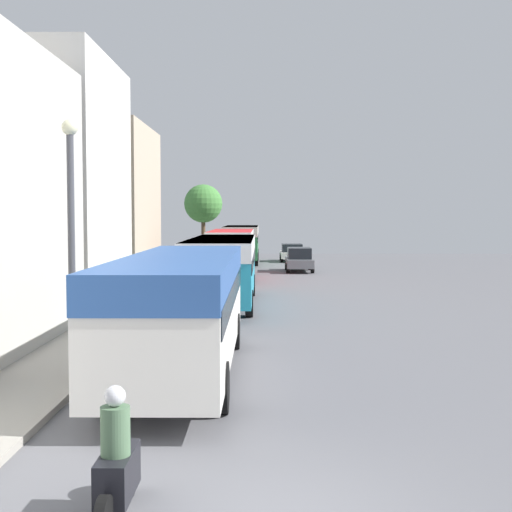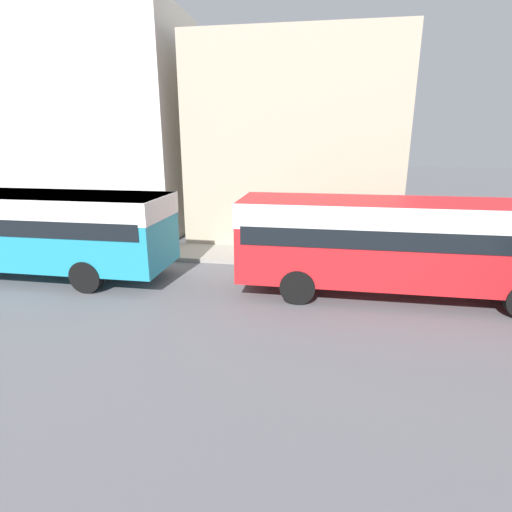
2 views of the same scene
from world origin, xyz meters
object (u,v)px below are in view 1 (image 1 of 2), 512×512
bus_lead (181,297)px  bus_rear (241,239)px  car_crossing (299,259)px  bus_following (222,261)px  bus_third_in_line (232,247)px  car_far_curb (292,252)px  motorcycle_behind_lead (117,468)px  pedestrian_walking_away (121,299)px

bus_lead → bus_rear: bearing=89.6°
car_crossing → bus_following: bearing=-103.2°
bus_third_in_line → bus_rear: (0.21, 12.75, 0.03)m
bus_third_in_line → bus_lead: bearing=-90.2°
car_crossing → car_far_curb: bearing=90.3°
bus_rear → car_crossing: bus_rear is taller
motorcycle_behind_lead → car_crossing: 38.74m
bus_third_in_line → pedestrian_walking_away: bearing=-98.8°
bus_lead → bus_third_in_line: bus_third_in_line is taller
pedestrian_walking_away → car_crossing: bearing=73.0°
bus_following → car_crossing: 18.03m
bus_rear → car_crossing: (4.06, -7.95, -1.07)m
motorcycle_behind_lead → car_far_curb: size_ratio=0.54×
bus_lead → car_far_curb: 40.82m
bus_following → car_crossing: bus_following is taller
car_far_curb → pedestrian_walking_away: pedestrian_walking_away is taller
bus_rear → bus_lead: bearing=-90.4°
bus_rear → car_far_curb: (4.00, 2.22, -1.14)m
bus_following → car_crossing: bearing=76.8°
car_crossing → bus_third_in_line: bearing=-131.7°
bus_lead → bus_rear: size_ratio=1.13×
bus_rear → car_far_curb: bearing=29.0°
bus_rear → motorcycle_behind_lead: bus_rear is taller
bus_third_in_line → car_crossing: bus_third_in_line is taller
bus_lead → car_far_curb: (4.29, 40.58, -1.10)m
car_crossing → car_far_curb: 10.17m
bus_rear → car_crossing: 8.99m
motorcycle_behind_lead → car_far_curb: (4.17, 48.68, 0.06)m
car_far_curb → bus_following: bearing=81.7°
car_crossing → car_far_curb: car_crossing is taller
bus_rear → bus_third_in_line: bearing=-90.9°
bus_third_in_line → bus_rear: bearing=89.1°
bus_third_in_line → pedestrian_walking_away: 18.89m
bus_following → pedestrian_walking_away: bus_following is taller
car_far_curb → bus_third_in_line: bearing=74.3°
car_far_curb → bus_lead: bearing=84.0°
bus_third_in_line → motorcycle_behind_lead: bus_third_in_line is taller
bus_rear → motorcycle_behind_lead: (-0.16, -46.46, -1.20)m
bus_lead → pedestrian_walking_away: bus_lead is taller
motorcycle_behind_lead → car_crossing: motorcycle_behind_lead is taller
bus_lead → car_crossing: size_ratio=2.49×
bus_rear → car_crossing: size_ratio=2.21×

